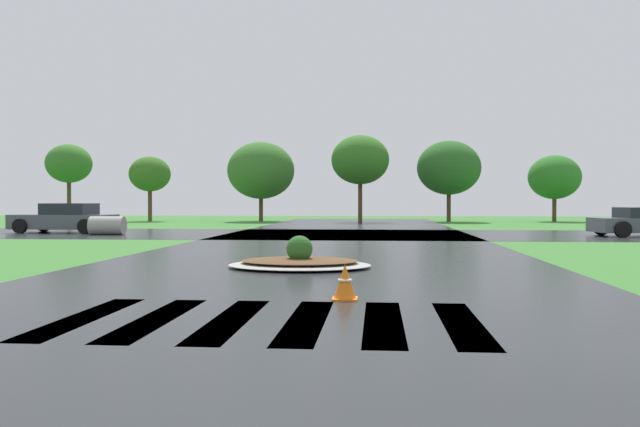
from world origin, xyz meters
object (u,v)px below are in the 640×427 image
Objects in this scene: car_dark_suv at (65,219)px; traffic_cone at (345,283)px; median_island at (299,262)px; drainage_pipe_stack at (107,226)px.

car_dark_suv reaches higher than traffic_cone.
median_island is 15.99m from drainage_pipe_stack.
drainage_pipe_stack is (-9.57, 12.80, 0.26)m from median_island.
median_island is 5.88× the size of traffic_cone.
traffic_cone is (1.18, -4.46, 0.11)m from median_island.
drainage_pipe_stack is (2.69, -1.75, -0.23)m from car_dark_suv.
car_dark_suv is 8.85× the size of traffic_cone.
car_dark_suv is at bearing 146.96° from drainage_pipe_stack.
traffic_cone is (10.75, -17.26, -0.14)m from drainage_pipe_stack.
median_island is 2.11× the size of drainage_pipe_stack.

